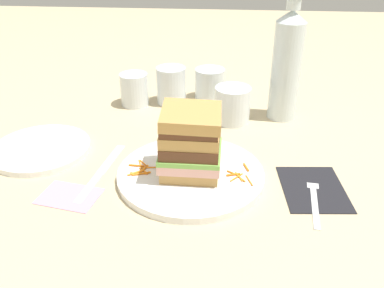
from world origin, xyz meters
TOP-DOWN VIEW (x-y plane):
  - ground_plane at (0.00, 0.00)m, footprint 3.00×3.00m
  - main_plate at (-0.02, -0.02)m, footprint 0.27×0.27m
  - sandwich at (-0.02, -0.02)m, footprint 0.11×0.10m
  - carrot_shred_0 at (-0.12, -0.03)m, footprint 0.03×0.02m
  - carrot_shred_1 at (-0.11, -0.04)m, footprint 0.03×0.00m
  - carrot_shred_2 at (-0.10, -0.03)m, footprint 0.02×0.02m
  - carrot_shred_3 at (-0.10, -0.04)m, footprint 0.03×0.02m
  - carrot_shred_4 at (-0.10, -0.01)m, footprint 0.03×0.01m
  - carrot_shred_5 at (-0.12, -0.01)m, footprint 0.03×0.01m
  - carrot_shred_6 at (-0.11, -0.00)m, footprint 0.01×0.02m
  - carrot_shred_7 at (-0.10, -0.02)m, footprint 0.01×0.03m
  - carrot_shred_8 at (-0.11, 0.00)m, footprint 0.02×0.02m
  - carrot_shred_9 at (0.06, -0.02)m, footprint 0.02×0.01m
  - carrot_shred_10 at (0.07, -0.03)m, footprint 0.01×0.03m
  - carrot_shred_11 at (0.08, -0.00)m, footprint 0.01×0.02m
  - carrot_shred_12 at (0.06, -0.03)m, footprint 0.03×0.01m
  - carrot_shred_13 at (0.09, -0.04)m, footprint 0.01×0.03m
  - carrot_shred_14 at (0.07, -0.03)m, footprint 0.02×0.02m
  - carrot_shred_15 at (0.07, -0.03)m, footprint 0.02×0.03m
  - napkin_dark at (0.20, -0.04)m, footprint 0.12×0.15m
  - fork at (0.20, -0.06)m, footprint 0.03×0.17m
  - knife at (-0.19, -0.02)m, footprint 0.04×0.20m
  - juice_glass at (0.06, 0.22)m, footprint 0.08×0.08m
  - water_bottle at (0.17, 0.26)m, footprint 0.07×0.07m
  - empty_tumbler_0 at (-0.19, 0.30)m, footprint 0.07×0.07m
  - empty_tumbler_1 at (-0.10, 0.32)m, footprint 0.07×0.07m
  - empty_tumbler_2 at (0.00, 0.35)m, footprint 0.08×0.08m
  - side_plate at (-0.33, 0.05)m, footprint 0.20×0.20m
  - napkin_pink at (-0.22, -0.09)m, footprint 0.11×0.09m

SIDE VIEW (x-z plane):
  - ground_plane at x=0.00m, z-range 0.00..0.00m
  - napkin_pink at x=-0.22m, z-range 0.00..0.00m
  - napkin_dark at x=0.20m, z-range 0.00..0.00m
  - knife at x=-0.19m, z-range 0.00..0.00m
  - fork at x=0.20m, z-range 0.00..0.01m
  - side_plate at x=-0.33m, z-range 0.00..0.01m
  - main_plate at x=-0.02m, z-range 0.00..0.01m
  - carrot_shred_8 at x=-0.11m, z-range 0.01..0.02m
  - carrot_shred_2 at x=-0.10m, z-range 0.01..0.02m
  - carrot_shred_6 at x=-0.11m, z-range 0.01..0.02m
  - carrot_shred_13 at x=0.09m, z-range 0.01..0.02m
  - carrot_shred_14 at x=0.07m, z-range 0.01..0.02m
  - carrot_shred_15 at x=0.07m, z-range 0.01..0.02m
  - carrot_shred_4 at x=-0.10m, z-range 0.01..0.02m
  - carrot_shred_1 at x=-0.11m, z-range 0.01..0.02m
  - carrot_shred_9 at x=0.06m, z-range 0.01..0.02m
  - carrot_shred_10 at x=0.07m, z-range 0.01..0.02m
  - carrot_shred_0 at x=-0.12m, z-range 0.01..0.02m
  - carrot_shred_5 at x=-0.12m, z-range 0.01..0.02m
  - carrot_shred_3 at x=-0.10m, z-range 0.01..0.02m
  - carrot_shred_12 at x=0.06m, z-range 0.01..0.02m
  - carrot_shred_11 at x=0.08m, z-range 0.01..0.02m
  - carrot_shred_7 at x=-0.10m, z-range 0.01..0.02m
  - juice_glass at x=0.06m, z-range -0.01..0.08m
  - empty_tumbler_2 at x=0.00m, z-range 0.00..0.08m
  - empty_tumbler_0 at x=-0.19m, z-range 0.00..0.08m
  - empty_tumbler_1 at x=-0.10m, z-range 0.00..0.09m
  - sandwich at x=-0.02m, z-range 0.01..0.14m
  - water_bottle at x=0.17m, z-range -0.01..0.27m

